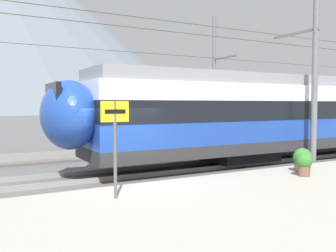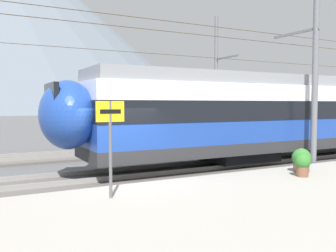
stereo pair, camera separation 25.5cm
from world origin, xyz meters
The scene contains 10 objects.
ground_plane centered at (0.00, 0.00, 0.00)m, with size 400.00×400.00×0.00m, color #565659.
platform_slab centered at (0.00, -4.00, 0.17)m, with size 120.00×6.20×0.33m, color #A39E93.
track_near centered at (0.00, 1.43, 0.07)m, with size 120.00×3.00×0.28m.
track_far centered at (0.00, 7.32, 0.07)m, with size 120.00×3.00×0.28m.
train_far_track centered at (17.72, 7.32, 2.22)m, with size 24.69×2.94×4.27m.
catenary_mast_mid centered at (7.85, -0.48, 4.27)m, with size 44.56×2.36×8.29m.
catenary_mast_far_side centered at (10.34, 9.37, 4.34)m, with size 44.56×2.50×8.44m.
platform_sign centered at (-1.07, -2.19, 2.06)m, with size 0.70×0.08×2.36m.
potted_plant_platform_edge centered at (5.73, -1.94, 0.76)m, with size 0.63×0.63×0.80m.
potted_plant_by_shelter centered at (5.15, -2.51, 0.76)m, with size 0.51×0.51×0.74m.
Camera 2 is at (-3.92, -10.57, 2.62)m, focal length 38.86 mm.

